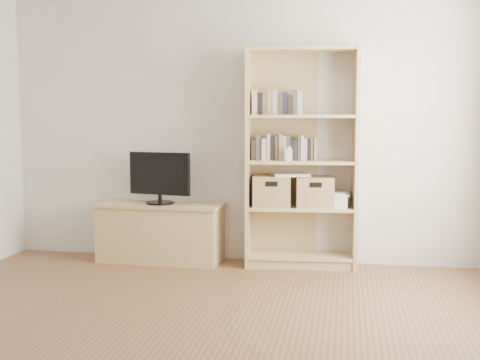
% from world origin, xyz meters
% --- Properties ---
extents(floor, '(4.50, 5.00, 0.01)m').
position_xyz_m(floor, '(0.00, 0.00, 0.00)').
color(floor, brown).
rests_on(floor, ground).
extents(back_wall, '(4.50, 0.02, 2.60)m').
position_xyz_m(back_wall, '(0.00, 2.50, 1.30)').
color(back_wall, beige).
rests_on(back_wall, floor).
extents(tv_stand, '(1.18, 0.48, 0.53)m').
position_xyz_m(tv_stand, '(-0.71, 2.28, 0.27)').
color(tv_stand, tan).
rests_on(tv_stand, floor).
extents(bookshelf, '(1.03, 0.44, 2.01)m').
position_xyz_m(bookshelf, '(0.63, 2.32, 1.01)').
color(bookshelf, tan).
rests_on(bookshelf, floor).
extents(television, '(0.62, 0.17, 0.49)m').
position_xyz_m(television, '(-0.71, 2.28, 0.80)').
color(television, black).
rests_on(television, tv_stand).
extents(books_row_mid, '(0.77, 0.19, 0.20)m').
position_xyz_m(books_row_mid, '(0.62, 2.34, 1.09)').
color(books_row_mid, black).
rests_on(books_row_mid, bookshelf).
extents(books_row_upper, '(0.38, 0.16, 0.20)m').
position_xyz_m(books_row_upper, '(0.40, 2.32, 1.50)').
color(books_row_upper, black).
rests_on(books_row_upper, bookshelf).
extents(baby_monitor, '(0.06, 0.04, 0.11)m').
position_xyz_m(baby_monitor, '(0.52, 2.20, 1.04)').
color(baby_monitor, white).
rests_on(baby_monitor, bookshelf).
extents(basket_left, '(0.37, 0.32, 0.28)m').
position_xyz_m(basket_left, '(0.36, 2.29, 0.70)').
color(basket_left, olive).
rests_on(basket_left, bookshelf).
extents(basket_right, '(0.37, 0.32, 0.28)m').
position_xyz_m(basket_right, '(0.75, 2.33, 0.70)').
color(basket_right, olive).
rests_on(basket_right, bookshelf).
extents(laptop, '(0.37, 0.30, 0.03)m').
position_xyz_m(laptop, '(0.53, 2.30, 0.85)').
color(laptop, silver).
rests_on(laptop, basket_left).
extents(magazine_stack, '(0.18, 0.25, 0.11)m').
position_xyz_m(magazine_stack, '(0.97, 2.35, 0.61)').
color(magazine_stack, silver).
rests_on(magazine_stack, bookshelf).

